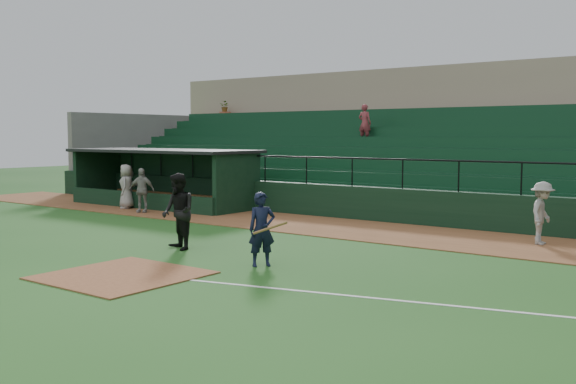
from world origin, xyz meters
The scene contains 12 objects.
ground centered at (0.00, 0.00, 0.00)m, with size 90.00×90.00×0.00m, color #1F511A.
warning_track centered at (0.00, 8.00, 0.01)m, with size 40.00×4.00×0.03m, color brown.
home_plate_dirt centered at (0.00, -1.00, 0.01)m, with size 3.00×3.00×0.03m, color brown.
foul_line centered at (8.00, 1.20, 0.01)m, with size 18.00×0.09×0.01m, color white.
stadium_structure centered at (0.00, 16.46, 2.30)m, with size 38.00×13.08×6.40m.
dugout centered at (-9.75, 9.56, 1.33)m, with size 8.90×3.20×2.42m.
batter_at_plate centered at (1.75, 1.64, 0.86)m, with size 1.15×0.75×1.73m.
umpire centered at (-1.40, 2.02, 1.02)m, with size 0.99×0.77×2.03m, color black.
runner centered at (6.12, 8.46, 0.90)m, with size 1.12×0.64×1.73m, color #9B9791.
dugout_player_a centered at (-8.50, 6.90, 0.89)m, with size 1.01×0.42×1.73m, color gray.
dugout_player_b centered at (-10.07, 7.46, 0.93)m, with size 0.88×0.57×1.80m, color #9E9994.
dugout_player_c centered at (-11.48, 8.76, 0.83)m, with size 1.48×0.47×1.60m, color gray.
Camera 1 is at (11.21, -10.07, 3.04)m, focal length 41.03 mm.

